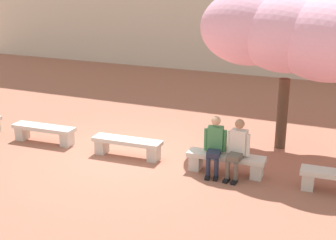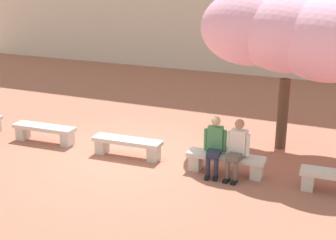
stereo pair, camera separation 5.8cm
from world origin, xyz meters
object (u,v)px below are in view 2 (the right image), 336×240
(person_seated_right, at_px, (237,147))
(stone_bench_center, at_px, (127,145))
(person_seated_left, at_px, (215,143))
(cherry_tree_main, at_px, (293,33))
(stone_bench_near_west, at_px, (44,131))
(stone_bench_near_east, at_px, (226,161))

(person_seated_right, bearing_deg, stone_bench_center, 178.88)
(person_seated_left, relative_size, person_seated_right, 1.00)
(person_seated_left, xyz_separation_m, person_seated_right, (0.51, -0.00, 0.00))
(person_seated_left, height_order, cherry_tree_main, cherry_tree_main)
(stone_bench_near_west, distance_m, stone_bench_near_east, 4.96)
(stone_bench_near_west, height_order, person_seated_right, person_seated_right)
(stone_bench_center, distance_m, cherry_tree_main, 4.77)
(person_seated_right, bearing_deg, stone_bench_near_west, 179.41)
(stone_bench_near_west, distance_m, person_seated_right, 5.23)
(stone_bench_center, height_order, cherry_tree_main, cherry_tree_main)
(stone_bench_center, relative_size, person_seated_left, 1.36)
(stone_bench_near_east, bearing_deg, person_seated_left, -168.23)
(stone_bench_near_west, height_order, cherry_tree_main, cherry_tree_main)
(stone_bench_near_west, relative_size, person_seated_right, 1.36)
(stone_bench_center, relative_size, person_seated_right, 1.36)
(stone_bench_near_west, xyz_separation_m, person_seated_right, (5.22, -0.05, 0.40))
(person_seated_right, relative_size, cherry_tree_main, 0.29)
(person_seated_left, bearing_deg, cherry_tree_main, 62.32)
(stone_bench_center, height_order, person_seated_right, person_seated_right)
(stone_bench_center, bearing_deg, person_seated_left, -1.35)
(stone_bench_near_west, relative_size, cherry_tree_main, 0.39)
(stone_bench_center, bearing_deg, cherry_tree_main, 32.38)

